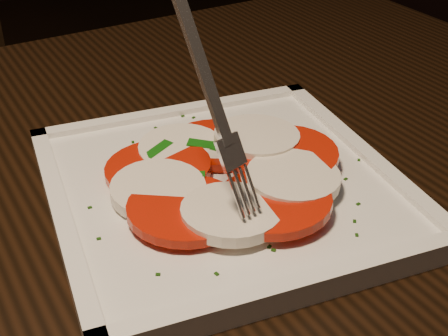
{
  "coord_description": "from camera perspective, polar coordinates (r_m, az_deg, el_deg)",
  "views": [
    {
      "loc": [
        0.02,
        -0.5,
        1.07
      ],
      "look_at": [
        0.28,
        -0.12,
        0.78
      ],
      "focal_mm": 50.0,
      "sensor_mm": 36.0,
      "label": 1
    }
  ],
  "objects": [
    {
      "name": "table",
      "position": [
        0.65,
        -8.67,
        -8.47
      ],
      "size": [
        1.26,
        0.89,
        0.75
      ],
      "rotation": [
        0.0,
        0.0,
        -0.08
      ],
      "color": "black",
      "rests_on": "ground"
    },
    {
      "name": "caprese_salad",
      "position": [
        0.55,
        -0.01,
        -0.45
      ],
      "size": [
        0.26,
        0.25,
        0.03
      ],
      "color": "red",
      "rests_on": "plate"
    },
    {
      "name": "plate",
      "position": [
        0.56,
        0.0,
        -1.95
      ],
      "size": [
        0.36,
        0.36,
        0.01
      ],
      "primitive_type": "cube",
      "rotation": [
        0.0,
        0.0,
        -0.23
      ],
      "color": "white",
      "rests_on": "table"
    },
    {
      "name": "fork",
      "position": [
        0.47,
        -2.49,
        7.93
      ],
      "size": [
        0.06,
        0.1,
        0.19
      ],
      "primitive_type": null,
      "rotation": [
        0.0,
        0.0,
        0.2
      ],
      "color": "white",
      "rests_on": "caprese_salad"
    }
  ]
}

